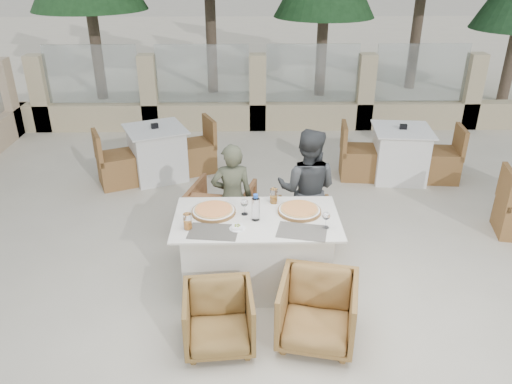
{
  "coord_description": "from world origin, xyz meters",
  "views": [
    {
      "loc": [
        -0.2,
        -4.29,
        3.12
      ],
      "look_at": [
        -0.12,
        0.22,
        0.9
      ],
      "focal_mm": 35.0,
      "sensor_mm": 36.0,
      "label": 1
    }
  ],
  "objects_px": {
    "wine_glass_centre": "(245,206)",
    "armchair_near_left": "(219,318)",
    "wine_glass_corner": "(326,219)",
    "diner_right": "(307,190)",
    "pizza_left": "(214,210)",
    "water_bottle": "(256,207)",
    "olive_dish": "(237,227)",
    "bg_table_a": "(157,153)",
    "pizza_right": "(299,210)",
    "diner_left": "(232,198)",
    "beer_glass_left": "(188,221)",
    "armchair_far_right": "(305,225)",
    "bg_table_b": "(400,154)",
    "dining_table": "(257,251)",
    "armchair_far_left": "(222,210)",
    "beer_glass_right": "(274,196)",
    "armchair_near_right": "(317,311)"
  },
  "relations": [
    {
      "from": "dining_table",
      "to": "olive_dish",
      "type": "relative_size",
      "value": 14.55
    },
    {
      "from": "wine_glass_corner",
      "to": "bg_table_b",
      "type": "bearing_deg",
      "value": 61.3
    },
    {
      "from": "wine_glass_centre",
      "to": "diner_left",
      "type": "relative_size",
      "value": 0.15
    },
    {
      "from": "armchair_near_right",
      "to": "diner_left",
      "type": "distance_m",
      "value": 1.74
    },
    {
      "from": "water_bottle",
      "to": "armchair_far_right",
      "type": "relative_size",
      "value": 0.44
    },
    {
      "from": "pizza_right",
      "to": "wine_glass_corner",
      "type": "relative_size",
      "value": 2.32
    },
    {
      "from": "dining_table",
      "to": "water_bottle",
      "type": "relative_size",
      "value": 5.95
    },
    {
      "from": "olive_dish",
      "to": "wine_glass_centre",
      "type": "bearing_deg",
      "value": 76.61
    },
    {
      "from": "diner_left",
      "to": "olive_dish",
      "type": "bearing_deg",
      "value": 88.37
    },
    {
      "from": "diner_left",
      "to": "armchair_far_left",
      "type": "bearing_deg",
      "value": -70.91
    },
    {
      "from": "pizza_right",
      "to": "armchair_near_left",
      "type": "bearing_deg",
      "value": -128.27
    },
    {
      "from": "pizza_right",
      "to": "wine_glass_corner",
      "type": "xyz_separation_m",
      "value": [
        0.21,
        -0.31,
        0.06
      ]
    },
    {
      "from": "pizza_left",
      "to": "water_bottle",
      "type": "bearing_deg",
      "value": -18.98
    },
    {
      "from": "wine_glass_centre",
      "to": "armchair_near_left",
      "type": "relative_size",
      "value": 0.31
    },
    {
      "from": "olive_dish",
      "to": "diner_right",
      "type": "relative_size",
      "value": 0.08
    },
    {
      "from": "armchair_near_left",
      "to": "diner_left",
      "type": "relative_size",
      "value": 0.48
    },
    {
      "from": "olive_dish",
      "to": "dining_table",
      "type": "bearing_deg",
      "value": 48.68
    },
    {
      "from": "diner_left",
      "to": "dining_table",
      "type": "bearing_deg",
      "value": 103.62
    },
    {
      "from": "armchair_far_right",
      "to": "pizza_left",
      "type": "bearing_deg",
      "value": 30.02
    },
    {
      "from": "armchair_near_left",
      "to": "bg_table_b",
      "type": "relative_size",
      "value": 0.37
    },
    {
      "from": "wine_glass_centre",
      "to": "armchair_near_left",
      "type": "height_order",
      "value": "wine_glass_centre"
    },
    {
      "from": "water_bottle",
      "to": "bg_table_b",
      "type": "height_order",
      "value": "water_bottle"
    },
    {
      "from": "water_bottle",
      "to": "armchair_far_right",
      "type": "xyz_separation_m",
      "value": [
        0.58,
        0.73,
        -0.63
      ]
    },
    {
      "from": "pizza_left",
      "to": "diner_left",
      "type": "distance_m",
      "value": 0.65
    },
    {
      "from": "pizza_right",
      "to": "olive_dish",
      "type": "bearing_deg",
      "value": -152.93
    },
    {
      "from": "diner_right",
      "to": "bg_table_a",
      "type": "height_order",
      "value": "diner_right"
    },
    {
      "from": "olive_dish",
      "to": "pizza_left",
      "type": "bearing_deg",
      "value": 127.16
    },
    {
      "from": "diner_right",
      "to": "bg_table_b",
      "type": "distance_m",
      "value": 2.45
    },
    {
      "from": "armchair_far_left",
      "to": "diner_right",
      "type": "relative_size",
      "value": 0.5
    },
    {
      "from": "diner_right",
      "to": "armchair_far_left",
      "type": "bearing_deg",
      "value": 0.73
    },
    {
      "from": "diner_left",
      "to": "pizza_right",
      "type": "bearing_deg",
      "value": 131.95
    },
    {
      "from": "water_bottle",
      "to": "beer_glass_right",
      "type": "relative_size",
      "value": 1.73
    },
    {
      "from": "beer_glass_left",
      "to": "diner_left",
      "type": "height_order",
      "value": "diner_left"
    },
    {
      "from": "beer_glass_left",
      "to": "bg_table_b",
      "type": "relative_size",
      "value": 0.09
    },
    {
      "from": "olive_dish",
      "to": "diner_right",
      "type": "bearing_deg",
      "value": 51.44
    },
    {
      "from": "beer_glass_left",
      "to": "armchair_far_right",
      "type": "relative_size",
      "value": 0.26
    },
    {
      "from": "wine_glass_corner",
      "to": "diner_right",
      "type": "bearing_deg",
      "value": 93.91
    },
    {
      "from": "armchair_far_left",
      "to": "armchair_near_left",
      "type": "xyz_separation_m",
      "value": [
        0.05,
        -1.87,
        -0.05
      ]
    },
    {
      "from": "armchair_far_left",
      "to": "armchair_far_right",
      "type": "height_order",
      "value": "armchair_far_left"
    },
    {
      "from": "dining_table",
      "to": "beer_glass_left",
      "type": "relative_size",
      "value": 10.35
    },
    {
      "from": "beer_glass_left",
      "to": "armchair_far_left",
      "type": "bearing_deg",
      "value": 78.33
    },
    {
      "from": "pizza_left",
      "to": "olive_dish",
      "type": "distance_m",
      "value": 0.39
    },
    {
      "from": "beer_glass_right",
      "to": "diner_left",
      "type": "bearing_deg",
      "value": 137.7
    },
    {
      "from": "diner_left",
      "to": "beer_glass_left",
      "type": "bearing_deg",
      "value": 60.75
    },
    {
      "from": "pizza_left",
      "to": "armchair_near_right",
      "type": "bearing_deg",
      "value": -45.04
    },
    {
      "from": "beer_glass_left",
      "to": "diner_right",
      "type": "xyz_separation_m",
      "value": [
        1.21,
        0.93,
        -0.14
      ]
    },
    {
      "from": "wine_glass_centre",
      "to": "bg_table_b",
      "type": "distance_m",
      "value": 3.42
    },
    {
      "from": "wine_glass_centre",
      "to": "olive_dish",
      "type": "distance_m",
      "value": 0.3
    },
    {
      "from": "dining_table",
      "to": "water_bottle",
      "type": "height_order",
      "value": "water_bottle"
    },
    {
      "from": "pizza_left",
      "to": "water_bottle",
      "type": "relative_size",
      "value": 1.61
    }
  ]
}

